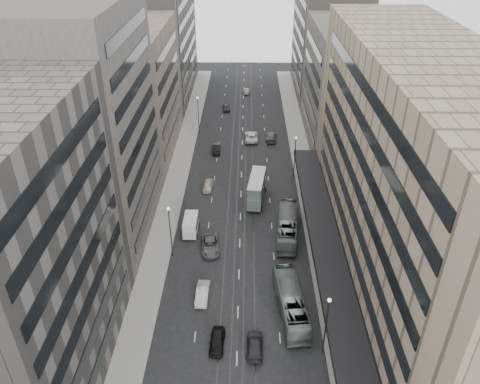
# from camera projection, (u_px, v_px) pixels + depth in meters

# --- Properties ---
(ground) EXTENTS (220.00, 220.00, 0.00)m
(ground) POSITION_uv_depth(u_px,v_px,m) (238.00, 318.00, 57.49)
(ground) COLOR black
(ground) RESTS_ON ground
(sidewalk_right) EXTENTS (4.00, 125.00, 0.15)m
(sidewalk_right) POSITION_uv_depth(u_px,v_px,m) (304.00, 171.00, 89.25)
(sidewalk_right) COLOR gray
(sidewalk_right) RESTS_ON ground
(sidewalk_left) EXTENTS (4.00, 125.00, 0.15)m
(sidewalk_left) POSITION_uv_depth(u_px,v_px,m) (179.00, 170.00, 89.56)
(sidewalk_left) COLOR gray
(sidewalk_left) RESTS_ON ground
(department_store) EXTENTS (19.20, 60.00, 30.00)m
(department_store) POSITION_uv_depth(u_px,v_px,m) (417.00, 182.00, 56.21)
(department_store) COLOR gray
(department_store) RESTS_ON ground
(building_right_mid) EXTENTS (15.00, 28.00, 24.00)m
(building_right_mid) POSITION_uv_depth(u_px,v_px,m) (348.00, 86.00, 95.24)
(building_right_mid) COLOR #443F3B
(building_right_mid) RESTS_ON ground
(building_right_far) EXTENTS (15.00, 32.00, 28.00)m
(building_right_far) POSITION_uv_depth(u_px,v_px,m) (328.00, 40.00, 119.76)
(building_right_far) COLOR #5E5A54
(building_right_far) RESTS_ON ground
(building_left_a) EXTENTS (15.00, 28.00, 30.00)m
(building_left_a) POSITION_uv_depth(u_px,v_px,m) (3.00, 265.00, 43.10)
(building_left_a) COLOR #5E5A54
(building_left_a) RESTS_ON ground
(building_left_b) EXTENTS (15.00, 26.00, 34.00)m
(building_left_b) POSITION_uv_depth(u_px,v_px,m) (86.00, 127.00, 65.06)
(building_left_b) COLOR #443F3B
(building_left_b) RESTS_ON ground
(building_left_c) EXTENTS (15.00, 28.00, 25.00)m
(building_left_c) POSITION_uv_depth(u_px,v_px,m) (131.00, 92.00, 90.42)
(building_left_c) COLOR #7C6B60
(building_left_c) RESTS_ON ground
(building_left_d) EXTENTS (15.00, 38.00, 28.00)m
(building_left_d) POSITION_uv_depth(u_px,v_px,m) (158.00, 42.00, 117.76)
(building_left_d) COLOR #5E5A54
(building_left_d) RESTS_ON ground
(lamp_right_near) EXTENTS (0.44, 0.44, 8.32)m
(lamp_right_near) POSITION_uv_depth(u_px,v_px,m) (327.00, 320.00, 50.38)
(lamp_right_near) COLOR #262628
(lamp_right_near) RESTS_ON ground
(lamp_right_far) EXTENTS (0.44, 0.44, 8.32)m
(lamp_right_far) POSITION_uv_depth(u_px,v_px,m) (295.00, 153.00, 84.47)
(lamp_right_far) COLOR #262628
(lamp_right_far) RESTS_ON ground
(lamp_left_near) EXTENTS (0.44, 0.44, 8.32)m
(lamp_left_near) POSITION_uv_depth(u_px,v_px,m) (170.00, 226.00, 65.12)
(lamp_left_near) COLOR #262628
(lamp_left_near) RESTS_ON ground
(lamp_left_far) EXTENTS (0.44, 0.44, 8.32)m
(lamp_left_far) POSITION_uv_depth(u_px,v_px,m) (198.00, 111.00, 101.76)
(lamp_left_far) COLOR #262628
(lamp_left_far) RESTS_ON ground
(bus_near) EXTENTS (3.94, 12.04, 3.29)m
(bus_near) POSITION_uv_depth(u_px,v_px,m) (290.00, 302.00, 57.52)
(bus_near) COLOR gray
(bus_near) RESTS_ON ground
(bus_far) EXTENTS (3.89, 12.09, 3.31)m
(bus_far) POSITION_uv_depth(u_px,v_px,m) (287.00, 226.00, 71.15)
(bus_far) COLOR slate
(bus_far) RESTS_ON ground
(double_decker) EXTENTS (3.44, 8.56, 4.56)m
(double_decker) POSITION_uv_depth(u_px,v_px,m) (257.00, 188.00, 79.11)
(double_decker) COLOR gray
(double_decker) RESTS_ON ground
(panel_van) EXTENTS (2.26, 4.54, 2.85)m
(panel_van) POSITION_uv_depth(u_px,v_px,m) (191.00, 225.00, 71.63)
(panel_van) COLOR beige
(panel_van) RESTS_ON ground
(sedan_0) EXTENTS (1.87, 4.24, 1.42)m
(sedan_0) POSITION_uv_depth(u_px,v_px,m) (217.00, 341.00, 53.57)
(sedan_0) COLOR black
(sedan_0) RESTS_ON ground
(sedan_1) EXTENTS (1.72, 4.56, 1.49)m
(sedan_1) POSITION_uv_depth(u_px,v_px,m) (202.00, 293.00, 60.10)
(sedan_1) COLOR #BAB9B5
(sedan_1) RESTS_ON ground
(sedan_2) EXTENTS (3.24, 5.88, 1.56)m
(sedan_2) POSITION_uv_depth(u_px,v_px,m) (210.00, 245.00, 68.61)
(sedan_2) COLOR #505052
(sedan_2) RESTS_ON ground
(sedan_3) EXTENTS (2.08, 4.77, 1.37)m
(sedan_3) POSITION_uv_depth(u_px,v_px,m) (255.00, 345.00, 53.12)
(sedan_3) COLOR #232325
(sedan_3) RESTS_ON ground
(sedan_4) EXTENTS (1.88, 4.21, 1.40)m
(sedan_4) POSITION_uv_depth(u_px,v_px,m) (208.00, 186.00, 83.32)
(sedan_4) COLOR #C1B1A0
(sedan_4) RESTS_ON ground
(sedan_5) EXTENTS (1.80, 4.50, 1.45)m
(sedan_5) POSITION_uv_depth(u_px,v_px,m) (216.00, 149.00, 95.87)
(sedan_5) COLOR black
(sedan_5) RESTS_ON ground
(sedan_6) EXTENTS (2.76, 5.86, 1.62)m
(sedan_6) POSITION_uv_depth(u_px,v_px,m) (252.00, 137.00, 100.73)
(sedan_6) COLOR white
(sedan_6) RESTS_ON ground
(sedan_7) EXTENTS (2.62, 5.58, 1.57)m
(sedan_7) POSITION_uv_depth(u_px,v_px,m) (271.00, 137.00, 100.73)
(sedan_7) COLOR #525254
(sedan_7) RESTS_ON ground
(sedan_8) EXTENTS (2.07, 4.22, 1.38)m
(sedan_8) POSITION_uv_depth(u_px,v_px,m) (226.00, 108.00, 115.53)
(sedan_8) COLOR #28282A
(sedan_8) RESTS_ON ground
(sedan_9) EXTENTS (1.71, 4.12, 1.32)m
(sedan_9) POSITION_uv_depth(u_px,v_px,m) (246.00, 91.00, 125.98)
(sedan_9) COLOR #A09484
(sedan_9) RESTS_ON ground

